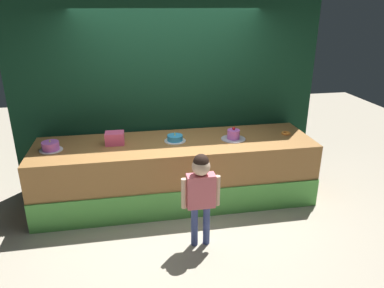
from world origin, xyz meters
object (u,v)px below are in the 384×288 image
cake_center (175,138)px  cake_right (233,135)px  child_figure (201,188)px  cake_left (51,146)px  donut (286,133)px  pink_box (115,138)px

cake_center → cake_right: bearing=-5.1°
cake_center → child_figure: bearing=-83.4°
child_figure → cake_left: child_figure is taller
donut → cake_left: (-3.12, -0.04, 0.04)m
cake_center → cake_right: 0.78m
pink_box → cake_right: (1.56, -0.11, -0.02)m
donut → cake_right: (-0.78, -0.06, 0.04)m
child_figure → cake_center: 1.11m
child_figure → donut: bearing=37.1°
pink_box → cake_center: pink_box is taller
child_figure → pink_box: (-0.91, 1.13, 0.22)m
child_figure → pink_box: 1.46m
cake_left → donut: bearing=0.8°
pink_box → cake_left: bearing=-173.9°
donut → cake_right: bearing=-175.3°
child_figure → cake_center: (-0.13, 1.09, 0.18)m
child_figure → cake_left: size_ratio=3.93×
donut → cake_right: cake_right is taller
child_figure → cake_left: bearing=148.2°
pink_box → cake_center: 0.78m
cake_right → donut: bearing=4.7°
donut → cake_center: cake_center is taller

